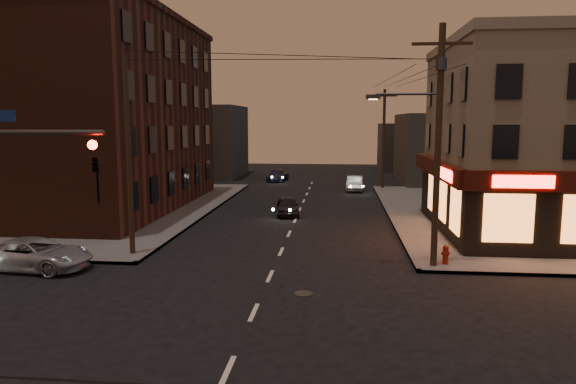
# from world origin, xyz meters

# --- Properties ---
(ground) EXTENTS (120.00, 120.00, 0.00)m
(ground) POSITION_xyz_m (0.00, 0.00, 0.00)
(ground) COLOR black
(ground) RESTS_ON ground
(sidewalk_ne) EXTENTS (24.00, 28.00, 0.15)m
(sidewalk_ne) POSITION_xyz_m (18.00, 19.00, 0.07)
(sidewalk_ne) COLOR #514F4C
(sidewalk_ne) RESTS_ON ground
(sidewalk_nw) EXTENTS (24.00, 28.00, 0.15)m
(sidewalk_nw) POSITION_xyz_m (-18.00, 19.00, 0.07)
(sidewalk_nw) COLOR #514F4C
(sidewalk_nw) RESTS_ON ground
(brick_apartment) EXTENTS (12.00, 20.00, 13.00)m
(brick_apartment) POSITION_xyz_m (-14.50, 19.00, 6.65)
(brick_apartment) COLOR #432115
(brick_apartment) RESTS_ON sidewalk_nw
(bg_building_ne_a) EXTENTS (10.00, 12.00, 7.00)m
(bg_building_ne_a) POSITION_xyz_m (14.00, 38.00, 3.50)
(bg_building_ne_a) COLOR #3F3D3A
(bg_building_ne_a) RESTS_ON ground
(bg_building_nw) EXTENTS (9.00, 10.00, 8.00)m
(bg_building_nw) POSITION_xyz_m (-13.00, 42.00, 4.00)
(bg_building_nw) COLOR #3F3D3A
(bg_building_nw) RESTS_ON ground
(bg_building_ne_b) EXTENTS (8.00, 8.00, 6.00)m
(bg_building_ne_b) POSITION_xyz_m (12.00, 52.00, 3.00)
(bg_building_ne_b) COLOR #3F3D3A
(bg_building_ne_b) RESTS_ON ground
(utility_pole_main) EXTENTS (4.20, 0.44, 10.00)m
(utility_pole_main) POSITION_xyz_m (6.68, 5.80, 5.76)
(utility_pole_main) COLOR #382619
(utility_pole_main) RESTS_ON sidewalk_ne
(utility_pole_far) EXTENTS (0.26, 0.26, 9.00)m
(utility_pole_far) POSITION_xyz_m (6.80, 32.00, 4.65)
(utility_pole_far) COLOR #382619
(utility_pole_far) RESTS_ON sidewalk_ne
(utility_pole_west) EXTENTS (0.24, 0.24, 9.00)m
(utility_pole_west) POSITION_xyz_m (-6.80, 6.50, 4.65)
(utility_pole_west) COLOR #382619
(utility_pole_west) RESTS_ON sidewalk_nw
(suv_cross) EXTENTS (4.98, 2.66, 1.33)m
(suv_cross) POSITION_xyz_m (-10.05, 4.00, 0.67)
(suv_cross) COLOR #9D9FA5
(suv_cross) RESTS_ON ground
(sedan_near) EXTENTS (1.92, 3.83, 1.25)m
(sedan_near) POSITION_xyz_m (-0.67, 17.85, 0.63)
(sedan_near) COLOR black
(sedan_near) RESTS_ON ground
(sedan_mid) EXTENTS (1.61, 4.10, 1.33)m
(sedan_mid) POSITION_xyz_m (4.20, 30.70, 0.67)
(sedan_mid) COLOR slate
(sedan_mid) RESTS_ON ground
(sedan_far) EXTENTS (2.15, 4.48, 1.26)m
(sedan_far) POSITION_xyz_m (-3.66, 37.50, 0.63)
(sedan_far) COLOR #1B2036
(sedan_far) RESTS_ON ground
(fire_hydrant) EXTENTS (0.38, 0.38, 0.83)m
(fire_hydrant) POSITION_xyz_m (7.35, 6.04, 0.60)
(fire_hydrant) COLOR maroon
(fire_hydrant) RESTS_ON sidewalk_ne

